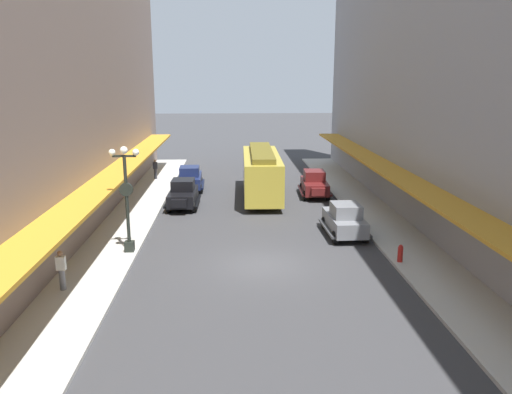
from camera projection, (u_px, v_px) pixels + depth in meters
name	position (u px, v px, depth m)	size (l,w,h in m)	color
ground_plane	(262.00, 265.00, 23.44)	(200.00, 200.00, 0.00)	#38383A
sidewalk_left	(98.00, 266.00, 23.07)	(3.00, 60.00, 0.15)	#B7B5AD
sidewalk_right	(422.00, 260.00, 23.78)	(3.00, 60.00, 0.15)	#B7B5AD
building_row_left	(9.00, 7.00, 20.37)	(4.30, 60.00, 22.39)	gray
building_row_right	(501.00, 51.00, 21.73)	(4.30, 60.00, 19.07)	#939399
parked_car_0	(314.00, 183.00, 36.78)	(2.29, 4.31, 1.84)	#591919
parked_car_1	(190.00, 178.00, 38.78)	(2.23, 4.29, 1.84)	#19234C
parked_car_2	(345.00, 219.00, 27.55)	(2.22, 4.29, 1.84)	slate
parked_car_3	(183.00, 193.00, 33.59)	(2.20, 4.28, 1.84)	black
streetcar	(261.00, 172.00, 36.02)	(2.68, 9.64, 3.46)	gold
lamp_post_with_clock	(126.00, 195.00, 24.17)	(1.42, 0.44, 5.16)	black
fire_hydrant	(400.00, 253.00, 23.32)	(0.24, 0.24, 0.82)	#B21E19
pedestrian_0	(62.00, 270.00, 20.15)	(0.36, 0.24, 1.64)	slate
pedestrian_1	(155.00, 169.00, 42.21)	(0.36, 0.24, 1.64)	#2D2D33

